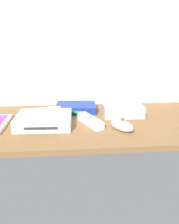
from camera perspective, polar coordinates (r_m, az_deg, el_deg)
ground_plane at (r=94.23cm, az=0.00°, el=-2.88°), size 100.00×48.00×2.00cm
back_wall at (r=112.12cm, az=-1.09°, el=17.87°), size 110.00×1.20×64.00cm
game_console at (r=90.64cm, az=-11.32°, el=-1.99°), size 21.56×17.08×4.40cm
mini_computer at (r=103.62cm, az=8.01°, el=1.10°), size 17.30×17.30×5.30cm
network_router at (r=105.67cm, az=-3.41°, el=1.07°), size 18.71×13.19×3.40cm
remote_wand at (r=89.95cm, az=0.50°, el=-2.25°), size 9.60×14.91×3.40cm
remote_nunchuk at (r=85.06cm, az=8.13°, el=-3.33°), size 9.65×10.58×5.10cm
remote_classic_pad at (r=88.80cm, az=-11.51°, el=-0.25°), size 15.75×10.83×2.40cm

